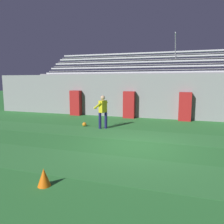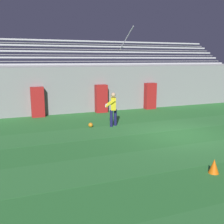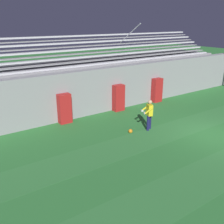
{
  "view_description": "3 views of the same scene",
  "coord_description": "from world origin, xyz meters",
  "views": [
    {
      "loc": [
        1.46,
        -7.69,
        2.4
      ],
      "look_at": [
        -1.95,
        3.07,
        0.77
      ],
      "focal_mm": 35.0,
      "sensor_mm": 36.0,
      "label": 1
    },
    {
      "loc": [
        -6.71,
        -9.28,
        3.24
      ],
      "look_at": [
        -2.5,
        1.94,
        0.83
      ],
      "focal_mm": 42.0,
      "sensor_mm": 36.0,
      "label": 2
    },
    {
      "loc": [
        -11.36,
        -7.14,
        5.62
      ],
      "look_at": [
        -3.77,
        3.73,
        0.95
      ],
      "focal_mm": 42.0,
      "sensor_mm": 36.0,
      "label": 3
    }
  ],
  "objects": [
    {
      "name": "ground_plane",
      "position": [
        0.0,
        0.0,
        0.0
      ],
      "size": [
        80.0,
        80.0,
        0.0
      ],
      "primitive_type": "plane",
      "color": "#2D7533"
    },
    {
      "name": "padding_pillar_far_left",
      "position": [
        -5.51,
        5.95,
        0.86
      ],
      "size": [
        0.72,
        0.44,
        1.71
      ],
      "primitive_type": "cube",
      "color": "#B21E1E",
      "rests_on": "ground"
    },
    {
      "name": "bleacher_stand",
      "position": [
        0.0,
        8.84,
        1.5
      ],
      "size": [
        18.0,
        4.05,
        5.43
      ],
      "color": "gray",
      "rests_on": "ground"
    },
    {
      "name": "soccer_ball",
      "position": [
        -3.35,
        2.64,
        0.11
      ],
      "size": [
        0.22,
        0.22,
        0.22
      ],
      "primitive_type": "sphere",
      "color": "orange",
      "rests_on": "ground"
    },
    {
      "name": "back_wall",
      "position": [
        0.0,
        6.5,
        1.4
      ],
      "size": [
        24.0,
        0.6,
        2.8
      ],
      "primitive_type": "cube",
      "color": "gray",
      "rests_on": "ground"
    },
    {
      "name": "padding_pillar_gate_left",
      "position": [
        -1.71,
        5.95,
        0.86
      ],
      "size": [
        0.72,
        0.44,
        1.71
      ],
      "primitive_type": "cube",
      "color": "#B21E1E",
      "rests_on": "ground"
    },
    {
      "name": "goalkeeper",
      "position": [
        -2.25,
        2.46,
        0.95
      ],
      "size": [
        0.68,
        0.7,
        1.67
      ],
      "color": "#19194C",
      "rests_on": "ground"
    },
    {
      "name": "padding_pillar_gate_right",
      "position": [
        1.71,
        5.95,
        0.86
      ],
      "size": [
        0.72,
        0.44,
        1.71
      ],
      "primitive_type": "cube",
      "color": "#B21E1E",
      "rests_on": "ground"
    },
    {
      "name": "turf_stripe_far",
      "position": [
        0.0,
        1.63,
        0.0
      ],
      "size": [
        28.0,
        1.91,
        0.01
      ],
      "primitive_type": "cube",
      "color": "#337A38",
      "rests_on": "ground"
    }
  ]
}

